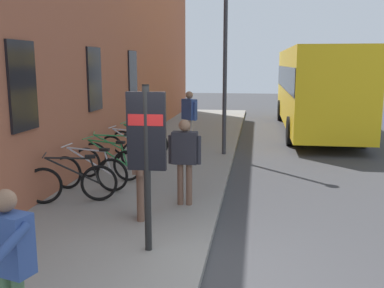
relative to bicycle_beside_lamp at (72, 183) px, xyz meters
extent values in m
plane|color=#38383A|center=(3.50, -3.87, -0.51)|extent=(60.00, 60.00, 0.00)
cube|color=gray|center=(5.50, -1.12, -0.45)|extent=(24.00, 3.50, 0.12)
cube|color=#9E563D|center=(6.50, 0.93, 3.58)|extent=(22.00, 0.60, 8.18)
cube|color=black|center=(-0.50, 0.61, 1.89)|extent=(0.90, 0.06, 1.60)
cube|color=black|center=(3.00, 0.61, 1.89)|extent=(0.90, 0.06, 1.60)
cube|color=black|center=(6.50, 0.61, 1.89)|extent=(0.90, 0.06, 1.60)
torus|color=black|center=(-0.18, 0.50, -0.03)|extent=(0.29, 0.70, 0.72)
torus|color=black|center=(0.17, -0.49, -0.03)|extent=(0.29, 0.70, 0.72)
cylinder|color=black|center=(0.01, -0.02, 0.25)|extent=(0.37, 0.97, 0.58)
cylinder|color=black|center=(-0.02, 0.06, 0.50)|extent=(0.31, 0.82, 0.09)
cylinder|color=black|center=(0.14, -0.42, 0.22)|extent=(0.09, 0.19, 0.51)
cube|color=black|center=(0.12, -0.35, 0.51)|extent=(0.16, 0.22, 0.06)
cylinder|color=black|center=(-0.16, 0.46, 0.57)|extent=(0.46, 0.18, 0.02)
torus|color=black|center=(0.87, 0.52, -0.03)|extent=(0.10, 0.72, 0.72)
torus|color=black|center=(0.81, -0.53, -0.03)|extent=(0.10, 0.72, 0.72)
cylinder|color=silver|center=(0.84, -0.03, 0.25)|extent=(0.09, 1.02, 0.58)
cylinder|color=silver|center=(0.84, 0.04, 0.50)|extent=(0.08, 0.85, 0.09)
cylinder|color=silver|center=(0.82, -0.46, 0.22)|extent=(0.05, 0.19, 0.51)
cube|color=black|center=(0.82, -0.38, 0.51)|extent=(0.11, 0.21, 0.06)
cylinder|color=silver|center=(0.87, 0.47, 0.57)|extent=(0.48, 0.05, 0.02)
torus|color=black|center=(1.85, 0.43, -0.03)|extent=(0.18, 0.72, 0.72)
torus|color=black|center=(1.68, -0.60, -0.03)|extent=(0.18, 0.72, 0.72)
cylinder|color=#267F3F|center=(1.76, -0.11, 0.25)|extent=(0.20, 1.01, 0.58)
cylinder|color=#267F3F|center=(1.78, -0.04, 0.50)|extent=(0.17, 0.85, 0.09)
cylinder|color=#267F3F|center=(1.69, -0.53, 0.22)|extent=(0.07, 0.19, 0.51)
cube|color=black|center=(1.71, -0.45, 0.51)|extent=(0.13, 0.21, 0.06)
cylinder|color=#267F3F|center=(1.84, 0.38, 0.57)|extent=(0.48, 0.10, 0.02)
torus|color=black|center=(2.52, 0.55, -0.03)|extent=(0.29, 0.70, 0.72)
torus|color=black|center=(2.86, -0.45, -0.03)|extent=(0.29, 0.70, 0.72)
cylinder|color=#267F3F|center=(2.70, 0.03, 0.25)|extent=(0.36, 0.98, 0.58)
cylinder|color=#267F3F|center=(2.67, 0.10, 0.50)|extent=(0.31, 0.82, 0.09)
cylinder|color=#267F3F|center=(2.83, -0.38, 0.22)|extent=(0.09, 0.19, 0.51)
cube|color=black|center=(2.81, -0.30, 0.51)|extent=(0.16, 0.22, 0.06)
cylinder|color=#267F3F|center=(2.54, 0.50, 0.57)|extent=(0.46, 0.18, 0.02)
torus|color=black|center=(3.63, 0.44, -0.03)|extent=(0.13, 0.72, 0.72)
torus|color=black|center=(3.53, -0.60, -0.03)|extent=(0.13, 0.72, 0.72)
cylinder|color=silver|center=(3.58, -0.11, 0.25)|extent=(0.14, 1.02, 0.58)
cylinder|color=silver|center=(3.59, -0.03, 0.50)|extent=(0.12, 0.85, 0.09)
cylinder|color=silver|center=(3.54, -0.53, 0.22)|extent=(0.05, 0.19, 0.51)
cube|color=black|center=(3.54, -0.46, 0.51)|extent=(0.12, 0.21, 0.06)
cylinder|color=silver|center=(3.63, 0.39, 0.57)|extent=(0.48, 0.07, 0.02)
torus|color=black|center=(4.52, 0.39, -0.03)|extent=(0.12, 0.72, 0.72)
torus|color=black|center=(4.44, -0.65, -0.03)|extent=(0.12, 0.72, 0.72)
cylinder|color=#267F3F|center=(4.47, -0.15, 0.25)|extent=(0.11, 1.02, 0.58)
cylinder|color=#267F3F|center=(4.48, -0.08, 0.50)|extent=(0.10, 0.85, 0.09)
cylinder|color=#267F3F|center=(4.44, -0.58, 0.22)|extent=(0.05, 0.19, 0.51)
cube|color=black|center=(4.45, -0.50, 0.51)|extent=(0.12, 0.21, 0.06)
cylinder|color=#267F3F|center=(4.51, 0.34, 0.57)|extent=(0.48, 0.06, 0.02)
cylinder|color=black|center=(-1.95, -2.01, 0.81)|extent=(0.10, 0.10, 2.40)
cube|color=black|center=(-1.95, -2.01, 1.36)|extent=(0.09, 0.55, 1.10)
cube|color=red|center=(-1.95, -2.01, 1.53)|extent=(0.09, 0.50, 0.16)
cube|color=yellow|center=(10.80, -5.87, 1.34)|extent=(10.51, 2.52, 3.00)
cube|color=black|center=(10.80, -5.87, 1.70)|extent=(10.30, 2.56, 0.90)
cylinder|color=black|center=(7.44, -7.08, -0.01)|extent=(1.00, 0.25, 1.00)
cylinder|color=black|center=(7.43, -4.68, -0.01)|extent=(1.00, 0.25, 1.00)
cylinder|color=black|center=(14.16, -7.06, -0.01)|extent=(1.00, 0.25, 1.00)
cylinder|color=black|center=(14.15, -4.66, -0.01)|extent=(1.00, 0.25, 1.00)
cylinder|color=#B2A599|center=(6.19, -1.29, 0.05)|extent=(0.13, 0.13, 0.88)
cylinder|color=#B2A599|center=(6.06, -1.43, 0.05)|extent=(0.13, 0.13, 0.88)
cube|color=#334C8C|center=(6.12, -1.36, 0.82)|extent=(0.54, 0.55, 0.66)
sphere|color=#8C664C|center=(6.12, -1.36, 1.28)|extent=(0.24, 0.24, 0.24)
cylinder|color=#334C8C|center=(6.32, -1.15, 0.78)|extent=(0.10, 0.10, 0.59)
cylinder|color=#334C8C|center=(5.93, -1.57, 0.78)|extent=(0.10, 0.10, 0.59)
cylinder|color=brown|center=(-0.82, -1.59, 0.04)|extent=(0.13, 0.13, 0.86)
cylinder|color=brown|center=(-0.64, -1.54, 0.04)|extent=(0.13, 0.13, 0.86)
cube|color=brown|center=(-0.73, -1.57, 0.80)|extent=(0.55, 0.37, 0.65)
sphere|color=#D8AD8C|center=(-0.73, -1.57, 1.25)|extent=(0.23, 0.23, 0.23)
cylinder|color=brown|center=(-1.00, -1.64, 0.76)|extent=(0.10, 0.10, 0.58)
cylinder|color=brown|center=(-0.46, -1.49, 0.76)|extent=(0.10, 0.10, 0.58)
cylinder|color=brown|center=(0.18, -2.11, 0.02)|extent=(0.12, 0.12, 0.81)
cylinder|color=brown|center=(0.18, -2.28, 0.02)|extent=(0.12, 0.12, 0.81)
cube|color=#26262D|center=(0.18, -2.19, 0.73)|extent=(0.24, 0.47, 0.61)
sphere|color=#8C664C|center=(0.18, -2.19, 1.15)|extent=(0.22, 0.22, 0.22)
cylinder|color=#26262D|center=(0.18, -1.93, 0.69)|extent=(0.09, 0.09, 0.54)
cylinder|color=#26262D|center=(0.18, -2.46, 0.69)|extent=(0.09, 0.09, 0.54)
cube|color=#334C8C|center=(-4.32, -1.31, 0.68)|extent=(0.34, 0.50, 0.58)
sphere|color=#8C664C|center=(-4.32, -1.31, 1.08)|extent=(0.21, 0.21, 0.21)
cylinder|color=#334C8C|center=(-4.55, -1.47, 0.77)|extent=(0.41, 0.28, 0.32)
cylinder|color=#333338|center=(5.07, -2.57, 2.24)|extent=(0.12, 0.12, 5.26)
camera|label=1|loc=(-7.80, -3.53, 2.30)|focal=41.02mm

